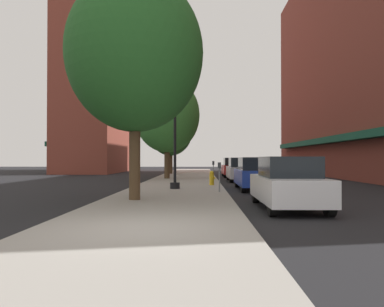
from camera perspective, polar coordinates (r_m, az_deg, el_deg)
name	(u,v)px	position (r m, az deg, el deg)	size (l,w,h in m)	color
ground_plane	(241,181)	(25.99, 7.56, -4.30)	(90.00, 90.00, 0.00)	black
sidewalk_slab	(184,180)	(26.87, -1.21, -4.06)	(4.80, 50.00, 0.12)	gray
building_right_brick	(372,47)	(34.01, 26.14, 14.59)	(6.80, 40.00, 21.17)	brown
building_far_background	(102,89)	(47.23, -13.79, 9.64)	(6.80, 18.00, 20.29)	brown
lamppost	(175,126)	(18.12, -2.66, 4.29)	(0.48, 0.48, 5.90)	black
fire_hydrant	(212,178)	(20.54, 3.08, -3.79)	(0.33, 0.26, 0.79)	gold
parking_meter_near	(219,173)	(16.28, 4.27, -3.07)	(0.14, 0.09, 1.31)	slate
parking_meter_far	(213,168)	(24.66, 3.32, -2.29)	(0.14, 0.09, 1.31)	slate
tree_near	(167,115)	(27.61, -3.89, 5.95)	(4.86, 4.86, 7.52)	#4C3823
tree_mid	(171,130)	(36.07, -3.35, 3.61)	(4.34, 4.34, 6.75)	#4C3823
tree_far	(135,54)	(13.94, -8.83, 15.00)	(4.95, 4.95, 8.13)	#4C3823
car_white	(288,183)	(12.10, 14.60, -4.51)	(1.80, 4.30, 1.66)	black
car_blue	(255,174)	(18.99, 9.79, -3.16)	(1.80, 4.30, 1.66)	black
car_silver	(241,170)	(25.88, 7.57, -2.52)	(1.80, 4.30, 1.66)	black
car_red	(233,168)	(32.12, 6.39, -2.18)	(1.80, 4.30, 1.66)	black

